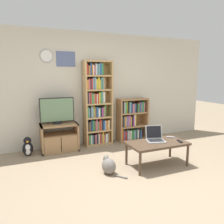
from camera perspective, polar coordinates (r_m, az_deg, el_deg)
name	(u,v)px	position (r m, az deg, el deg)	size (l,w,h in m)	color
ground_plane	(143,183)	(3.52, 8.22, -17.98)	(18.00, 18.00, 0.00)	gray
wall_back	(94,89)	(5.21, -4.63, 6.03)	(6.25, 0.09, 2.60)	beige
tv_stand	(59,137)	(4.88, -13.56, -6.42)	(0.77, 0.46, 0.60)	#9E754C
television	(57,111)	(4.78, -14.15, 0.34)	(0.71, 0.18, 0.56)	black
bookshelf_tall	(97,105)	(5.08, -4.04, 1.76)	(0.65, 0.29, 1.95)	tan
bookshelf_short	(131,120)	(5.50, 4.91, -1.98)	(0.77, 0.30, 1.06)	#9E754C
coffee_table	(157,145)	(4.05, 11.70, -8.34)	(1.07, 0.58, 0.44)	#4C3828
laptop	(155,137)	(4.11, 11.15, -6.44)	(0.38, 0.37, 0.27)	#B7BABC
remote_near_laptop	(180,141)	(4.17, 17.28, -7.30)	(0.08, 0.17, 0.02)	black
remote_far_from_laptop	(171,137)	(4.39, 15.05, -6.35)	(0.15, 0.13, 0.02)	#99999E
cat	(108,166)	(3.75, -0.94, -13.83)	(0.35, 0.47, 0.30)	slate
penguin_figurine	(28,147)	(4.81, -21.15, -8.57)	(0.21, 0.19, 0.39)	black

